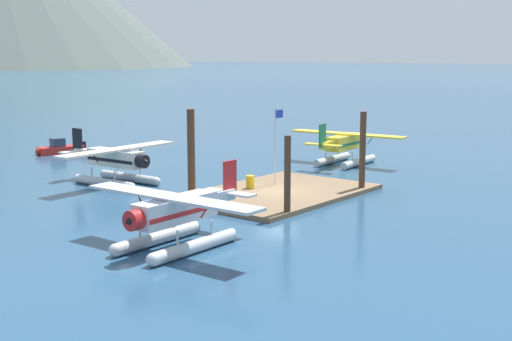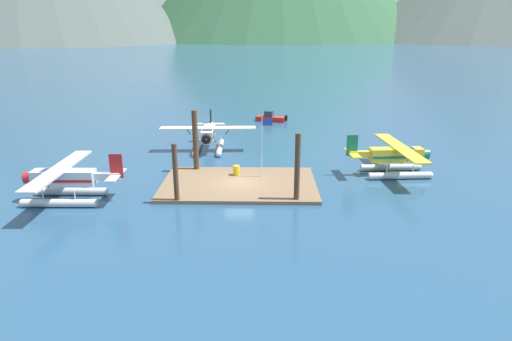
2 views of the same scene
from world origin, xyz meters
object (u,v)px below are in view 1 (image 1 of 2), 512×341
seaplane_cream_bow_left (116,163)px  seaplane_yellow_stbd_fwd (346,146)px  seaplane_silver_port_aft (175,217)px  boat_red_open_north (59,149)px  fuel_drum (250,182)px  flagpole (276,136)px

seaplane_cream_bow_left → seaplane_yellow_stbd_fwd: bearing=-24.3°
seaplane_yellow_stbd_fwd → seaplane_silver_port_aft: same height
seaplane_cream_bow_left → boat_red_open_north: seaplane_cream_bow_left is taller
fuel_drum → seaplane_cream_bow_left: 10.24m
fuel_drum → boat_red_open_north: (3.37, 26.00, -0.25)m
seaplane_cream_bow_left → seaplane_yellow_stbd_fwd: same height
fuel_drum → boat_red_open_north: bearing=82.6°
flagpole → seaplane_yellow_stbd_fwd: flagpole is taller
seaplane_silver_port_aft → boat_red_open_north: size_ratio=2.19×
seaplane_cream_bow_left → boat_red_open_north: 17.95m
flagpole → seaplane_silver_port_aft: 16.54m
seaplane_silver_port_aft → seaplane_yellow_stbd_fwd: bearing=14.3°
flagpole → fuel_drum: (-2.43, 0.39, -2.95)m
seaplane_cream_bow_left → boat_red_open_north: size_ratio=2.20×
seaplane_silver_port_aft → seaplane_cream_bow_left: bearing=58.5°
flagpole → seaplane_yellow_stbd_fwd: 12.50m
seaplane_yellow_stbd_fwd → seaplane_silver_port_aft: 28.58m
flagpole → fuel_drum: size_ratio=6.12×
fuel_drum → seaplane_yellow_stbd_fwd: seaplane_yellow_stbd_fwd is taller
fuel_drum → seaplane_silver_port_aft: 14.32m
flagpole → fuel_drum: bearing=170.8°
seaplane_yellow_stbd_fwd → seaplane_silver_port_aft: size_ratio=1.01×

